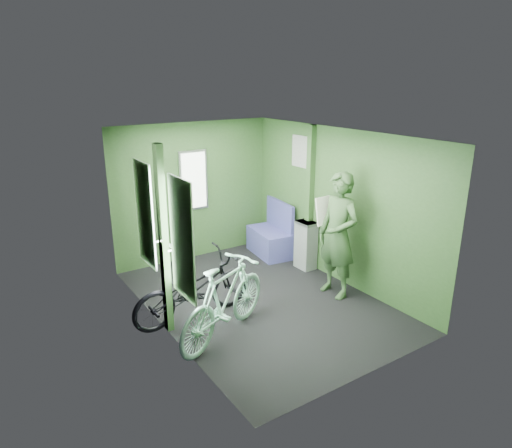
# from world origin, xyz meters

# --- Properties ---
(room) EXTENTS (4.00, 4.02, 2.31)m
(room) POSITION_xyz_m (-0.04, 0.04, 1.44)
(room) COLOR black
(room) RESTS_ON ground
(bicycle_black) EXTENTS (1.70, 0.75, 0.92)m
(bicycle_black) POSITION_xyz_m (-0.99, 0.04, 0.00)
(bicycle_black) COLOR black
(bicycle_black) RESTS_ON ground
(bicycle_mint) EXTENTS (1.70, 1.15, 1.00)m
(bicycle_mint) POSITION_xyz_m (-0.87, -0.55, 0.00)
(bicycle_mint) COLOR #91CAB4
(bicycle_mint) RESTS_ON ground
(passenger) EXTENTS (0.46, 0.69, 1.78)m
(passenger) POSITION_xyz_m (1.02, -0.42, 0.89)
(passenger) COLOR #34522D
(passenger) RESTS_ON ground
(waste_box) EXTENTS (0.23, 0.33, 0.79)m
(waste_box) POSITION_xyz_m (1.26, 0.55, 0.39)
(waste_box) COLOR slate
(waste_box) RESTS_ON ground
(bench_seat) EXTENTS (0.60, 0.94, 0.94)m
(bench_seat) POSITION_xyz_m (1.15, 1.36, 0.28)
(bench_seat) COLOR navy
(bench_seat) RESTS_ON ground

